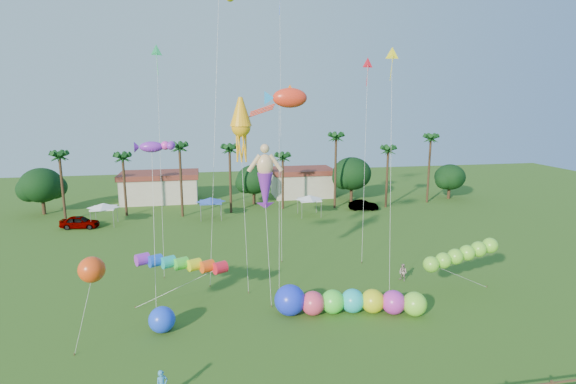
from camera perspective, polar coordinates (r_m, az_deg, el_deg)
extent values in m
plane|color=#285116|center=(30.83, 3.66, -20.47)|extent=(160.00, 160.00, 0.00)
cylinder|color=#3A2819|center=(69.14, -26.72, 0.42)|extent=(0.36, 0.36, 9.00)
cylinder|color=#3A2819|center=(68.35, -20.02, 0.63)|extent=(0.36, 0.36, 8.50)
cylinder|color=#3A2819|center=(65.38, -13.42, 1.22)|extent=(0.36, 0.36, 10.00)
cylinder|color=#3A2819|center=(66.42, -7.33, 1.38)|extent=(0.36, 0.36, 9.50)
cylinder|color=#3A2819|center=(68.44, -0.67, 1.13)|extent=(0.36, 0.36, 8.00)
cylinder|color=#3A2819|center=(69.04, 6.03, 2.43)|extent=(0.36, 0.36, 11.00)
cylinder|color=#3A2819|center=(70.98, 12.45, 1.65)|extent=(0.36, 0.36, 9.00)
cylinder|color=#3A2819|center=(76.08, 17.45, 2.61)|extent=(0.36, 0.36, 10.50)
sphere|color=#113814|center=(74.12, -28.84, 0.77)|extent=(5.88, 5.88, 5.88)
sphere|color=#113814|center=(71.78, -4.37, 1.61)|extent=(5.46, 5.46, 5.46)
sphere|color=#113814|center=(74.15, 8.11, 2.33)|extent=(6.30, 6.30, 6.30)
sphere|color=#113814|center=(80.46, 19.87, 1.81)|extent=(5.04, 5.04, 5.04)
cube|color=beige|center=(77.01, -15.92, 0.34)|extent=(12.00, 7.00, 4.00)
cube|color=beige|center=(78.44, 1.80, 0.98)|extent=(10.00, 7.00, 4.00)
pyramid|color=white|center=(64.20, -22.39, -1.58)|extent=(3.00, 3.00, 0.60)
pyramid|color=blue|center=(63.77, -9.82, -0.95)|extent=(3.00, 3.00, 0.60)
pyramid|color=white|center=(64.47, 2.73, -0.66)|extent=(3.00, 3.00, 0.60)
imported|color=#4C4C54|center=(64.58, -24.94, -3.48)|extent=(5.01, 2.55, 1.63)
imported|color=#4C4C54|center=(69.30, 9.55, -1.66)|extent=(4.64, 2.39, 1.46)
imported|color=#A78E8B|center=(43.29, 14.39, -9.87)|extent=(0.92, 0.98, 1.60)
sphere|color=#EA3D60|center=(35.83, 3.18, -13.92)|extent=(1.88, 1.88, 1.88)
sphere|color=#46EE38|center=(36.19, 5.71, -13.68)|extent=(1.88, 1.88, 1.88)
sphere|color=#1CC0C6|center=(36.51, 8.20, -13.52)|extent=(1.88, 1.88, 1.88)
sphere|color=yellow|center=(36.72, 10.71, -13.45)|extent=(1.88, 1.88, 1.88)
sphere|color=#C22DB1|center=(36.84, 13.24, -13.47)|extent=(1.88, 1.88, 1.88)
sphere|color=#80E933|center=(36.98, 15.78, -13.51)|extent=(1.88, 1.88, 1.88)
sphere|color=#1B30F6|center=(35.66, 0.24, -13.56)|extent=(2.80, 2.80, 2.41)
sphere|color=#1B45FA|center=(34.59, -15.72, -15.33)|extent=(1.89, 1.89, 1.89)
cylinder|color=red|center=(37.11, -11.44, -9.57)|extent=(7.15, 3.09, 0.97)
cylinder|color=silver|center=(37.97, -13.82, -11.72)|extent=(6.83, 0.48, 3.13)
cylinder|color=brown|center=(39.14, -18.83, -13.65)|extent=(0.08, 0.08, 0.16)
ellipsoid|color=#74DB30|center=(39.82, 17.72, -8.75)|extent=(7.33, 1.90, 1.59)
cylinder|color=silver|center=(42.13, 20.98, -9.95)|extent=(6.05, 0.91, 2.92)
cylinder|color=brown|center=(44.56, 23.93, -10.90)|extent=(0.08, 0.08, 0.16)
sphere|color=#EA4413|center=(31.66, -23.66, -9.01)|extent=(1.76, 1.76, 1.68)
cylinder|color=silver|center=(32.81, -24.59, -13.79)|extent=(1.51, 0.24, 5.74)
cylinder|color=brown|center=(34.14, -25.50, -18.09)|extent=(0.08, 0.08, 0.16)
cylinder|color=silver|center=(37.77, -2.53, -6.34)|extent=(0.26, 4.79, 9.51)
cylinder|color=brown|center=(37.29, -2.12, -14.31)|extent=(0.08, 0.08, 0.16)
ellipsoid|color=#FC351C|center=(39.66, 0.25, 11.86)|extent=(4.77, 3.22, 1.89)
cylinder|color=silver|center=(38.17, -0.43, -0.64)|extent=(1.78, 4.46, 16.57)
cylinder|color=brown|center=(38.57, -1.13, -13.39)|extent=(0.08, 0.08, 0.16)
cylinder|color=silver|center=(41.17, -9.29, 8.25)|extent=(1.89, 5.70, 28.16)
cylinder|color=brown|center=(41.56, -9.86, -11.66)|extent=(0.08, 0.08, 0.16)
cone|color=#FFAD14|center=(40.03, -5.99, 8.18)|extent=(1.93, 1.93, 5.43)
cylinder|color=silver|center=(39.29, -5.51, -2.24)|extent=(0.09, 3.63, 14.04)
cylinder|color=brown|center=(39.84, -5.03, -12.59)|extent=(0.08, 0.08, 0.16)
ellipsoid|color=purple|center=(35.89, -16.94, 5.51)|extent=(3.29, 2.16, 1.19)
cylinder|color=silver|center=(34.81, -16.64, -5.48)|extent=(0.13, 4.73, 12.88)
cylinder|color=brown|center=(35.02, -16.33, -16.61)|extent=(0.08, 0.08, 0.16)
cone|color=red|center=(48.16, 10.09, 15.70)|extent=(1.35, 0.47, 1.33)
cylinder|color=silver|center=(46.54, 9.72, 3.53)|extent=(1.29, 3.62, 19.99)
cylinder|color=brown|center=(47.09, 9.34, -8.82)|extent=(0.08, 0.08, 0.16)
cone|color=yellow|center=(40.77, 13.09, 16.62)|extent=(1.31, 0.54, 1.28)
cylinder|color=silver|center=(39.23, 12.91, 2.06)|extent=(0.89, 3.70, 20.15)
cylinder|color=brown|center=(40.29, 12.75, -12.55)|extent=(0.08, 0.08, 0.16)
cone|color=#37ED83|center=(45.14, -16.35, 16.76)|extent=(1.25, 0.88, 1.29)
cylinder|color=silver|center=(43.48, -15.89, 3.24)|extent=(0.14, 3.73, 20.80)
cylinder|color=brown|center=(44.31, -15.44, -10.42)|extent=(0.08, 0.08, 0.16)
cylinder|color=silver|center=(46.45, -0.92, 8.19)|extent=(0.75, 4.99, 27.26)
cylinder|color=brown|center=(46.77, -0.79, -8.80)|extent=(0.08, 0.08, 0.16)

